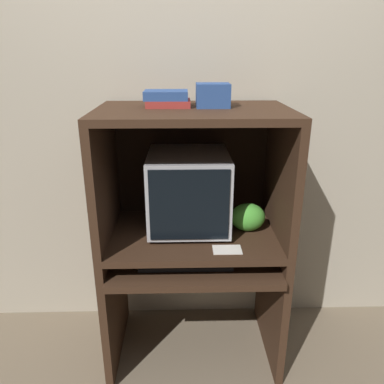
{
  "coord_description": "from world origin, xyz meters",
  "views": [
    {
      "loc": [
        -0.06,
        -1.52,
        1.7
      ],
      "look_at": [
        -0.01,
        0.31,
        1.01
      ],
      "focal_mm": 35.0,
      "sensor_mm": 36.0,
      "label": 1
    }
  ],
  "objects_px": {
    "crt_monitor": "(189,190)",
    "storage_box": "(213,95)",
    "snack_bag": "(248,217)",
    "book_stack": "(167,99)",
    "keyboard": "(186,262)",
    "mouse": "(247,262)"
  },
  "relations": [
    {
      "from": "crt_monitor",
      "to": "keyboard",
      "type": "bearing_deg",
      "value": -95.29
    },
    {
      "from": "mouse",
      "to": "crt_monitor",
      "type": "bearing_deg",
      "value": 143.41
    },
    {
      "from": "keyboard",
      "to": "storage_box",
      "type": "relative_size",
      "value": 2.95
    },
    {
      "from": "snack_bag",
      "to": "book_stack",
      "type": "distance_m",
      "value": 0.76
    },
    {
      "from": "book_stack",
      "to": "snack_bag",
      "type": "bearing_deg",
      "value": -6.79
    },
    {
      "from": "book_stack",
      "to": "storage_box",
      "type": "height_order",
      "value": "storage_box"
    },
    {
      "from": "snack_bag",
      "to": "book_stack",
      "type": "bearing_deg",
      "value": 173.21
    },
    {
      "from": "crt_monitor",
      "to": "storage_box",
      "type": "distance_m",
      "value": 0.52
    },
    {
      "from": "keyboard",
      "to": "book_stack",
      "type": "bearing_deg",
      "value": 112.38
    },
    {
      "from": "crt_monitor",
      "to": "storage_box",
      "type": "height_order",
      "value": "storage_box"
    },
    {
      "from": "mouse",
      "to": "book_stack",
      "type": "height_order",
      "value": "book_stack"
    },
    {
      "from": "crt_monitor",
      "to": "keyboard",
      "type": "distance_m",
      "value": 0.38
    },
    {
      "from": "mouse",
      "to": "storage_box",
      "type": "relative_size",
      "value": 0.43
    },
    {
      "from": "keyboard",
      "to": "mouse",
      "type": "height_order",
      "value": "mouse"
    },
    {
      "from": "snack_bag",
      "to": "book_stack",
      "type": "height_order",
      "value": "book_stack"
    },
    {
      "from": "snack_bag",
      "to": "storage_box",
      "type": "distance_m",
      "value": 0.67
    },
    {
      "from": "mouse",
      "to": "snack_bag",
      "type": "relative_size",
      "value": 0.37
    },
    {
      "from": "keyboard",
      "to": "snack_bag",
      "type": "relative_size",
      "value": 2.56
    },
    {
      "from": "crt_monitor",
      "to": "snack_bag",
      "type": "height_order",
      "value": "crt_monitor"
    },
    {
      "from": "crt_monitor",
      "to": "keyboard",
      "type": "relative_size",
      "value": 0.94
    },
    {
      "from": "mouse",
      "to": "book_stack",
      "type": "xyz_separation_m",
      "value": [
        -0.4,
        0.22,
        0.8
      ]
    },
    {
      "from": "book_stack",
      "to": "storage_box",
      "type": "distance_m",
      "value": 0.23
    }
  ]
}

